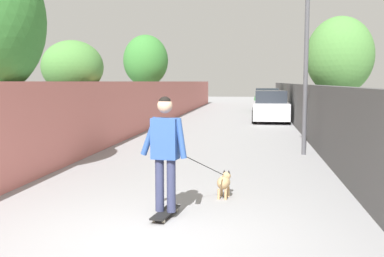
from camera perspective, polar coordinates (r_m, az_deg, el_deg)
The scene contains 12 objects.
ground_plane at distance 19.45m, azimuth 4.13°, elevation 0.10°, with size 80.00×80.00×0.00m, color gray.
wall_left at distance 17.92m, azimuth -6.59°, elevation 2.77°, with size 48.00×0.30×1.99m, color #CC726B.
fence_right at distance 17.44m, azimuth 14.25°, elevation 2.35°, with size 48.00×0.30×1.88m, color #4C4C4C.
tree_right_near at distance 18.61m, azimuth 18.22°, elevation 8.71°, with size 2.59×2.59×4.50m.
tree_left_mid at distance 25.07m, azimuth -5.89°, elevation 8.52°, with size 2.45×2.45×4.53m.
tree_left_far at distance 13.91m, azimuth -14.91°, elevation 7.36°, with size 1.82×1.82×3.20m.
lamp_post at distance 12.57m, azimuth 14.33°, elevation 10.90°, with size 0.36×0.36×4.57m.
skateboard at distance 6.74m, azimuth -3.37°, elevation -10.58°, with size 0.82×0.31×0.08m.
person_skateboarder at distance 6.52m, azimuth -3.43°, elevation -2.10°, with size 0.27×0.72×1.69m.
dog at distance 7.77m, azimuth 4.06°, elevation -6.77°, with size 1.51×0.91×1.06m.
car_near at distance 22.67m, azimuth 9.93°, elevation 2.67°, with size 3.87×1.80×1.54m.
car_far at distance 30.96m, azimuth 9.47°, elevation 3.54°, with size 3.93×1.80×1.54m.
Camera 1 is at (-5.31, -1.35, 1.99)m, focal length 42.05 mm.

